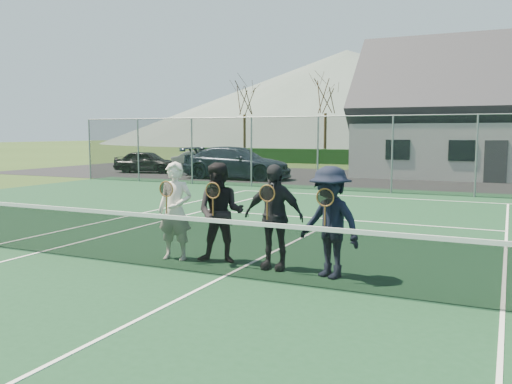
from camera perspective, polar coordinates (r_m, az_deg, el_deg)
ground at (r=27.95m, az=16.63°, el=1.18°), size 220.00×220.00×0.00m
court_surface at (r=8.90m, az=-3.34°, el=-8.96°), size 30.00×30.00×0.02m
tarmac_carpark at (r=28.81m, az=8.74°, el=1.53°), size 40.00×12.00×0.01m
hedge_row at (r=39.80m, az=19.25°, el=3.33°), size 40.00×1.20×1.10m
hill_west at (r=106.80m, az=9.45°, el=9.75°), size 110.00×110.00×18.00m
car_a at (r=32.36m, az=-11.38°, el=3.14°), size 4.06×2.22×1.31m
car_b at (r=29.84m, az=-4.72°, el=3.10°), size 4.38×1.73×1.42m
car_c at (r=27.50m, az=-2.03°, el=3.08°), size 5.67×2.32×1.64m
court_markings at (r=8.90m, az=-3.35°, el=-8.87°), size 11.03×23.83×0.01m
tennis_net at (r=8.78m, az=-3.37°, el=-5.63°), size 11.68×0.08×1.10m
perimeter_fence at (r=21.46m, az=14.14°, el=3.88°), size 30.07×0.07×3.02m
clubhouse at (r=31.58m, az=25.25°, el=8.65°), size 15.60×8.20×7.70m
tree_a at (r=45.39m, az=-1.22°, el=10.62°), size 3.20×3.20×7.77m
tree_b at (r=42.75m, az=7.36°, el=10.84°), size 3.20×3.20×7.77m
tree_c at (r=40.74m, az=22.52°, el=10.64°), size 3.20×3.20×7.77m
player_a at (r=10.02m, az=-8.51°, el=-1.98°), size 0.71×0.55×1.80m
player_b at (r=9.69m, az=-3.76°, el=-2.21°), size 1.01×0.87×1.80m
player_c at (r=9.24m, az=1.86°, el=-2.61°), size 1.08×0.53×1.80m
player_d at (r=8.76m, az=7.79°, el=-3.17°), size 1.33×1.07×1.80m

